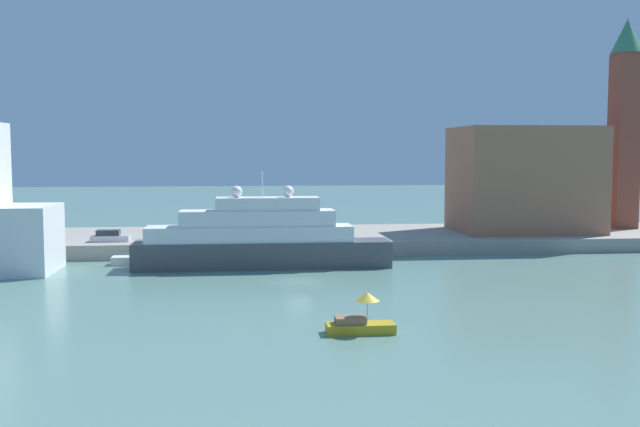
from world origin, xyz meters
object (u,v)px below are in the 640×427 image
object	(u,v)px
bell_tower	(625,115)
mooring_bollard	(257,238)
small_motorboat	(360,321)
harbor_building	(524,179)
work_barge	(139,260)
large_yacht	(259,240)
parked_car	(110,237)
person_figure	(147,232)

from	to	relation	value
bell_tower	mooring_bollard	world-z (taller)	bell_tower
small_motorboat	harbor_building	world-z (taller)	harbor_building
work_barge	mooring_bollard	bearing A→B (deg)	20.81
large_yacht	bell_tower	bearing A→B (deg)	20.32
bell_tower	mooring_bollard	xyz separation A→B (m)	(-51.59, -10.56, -15.38)
work_barge	harbor_building	world-z (taller)	harbor_building
work_barge	bell_tower	world-z (taller)	bell_tower
work_barge	bell_tower	xyz separation A→B (m)	(64.80, 15.58, 17.12)
parked_car	harbor_building	bearing A→B (deg)	6.18
small_motorboat	bell_tower	bearing A→B (deg)	47.10
large_yacht	small_motorboat	bearing A→B (deg)	-78.12
large_yacht	bell_tower	size ratio (longest dim) A/B	0.95
bell_tower	parked_car	bearing A→B (deg)	-173.07
small_motorboat	bell_tower	size ratio (longest dim) A/B	0.16
bell_tower	person_figure	bearing A→B (deg)	-174.48
work_barge	parked_car	distance (m)	8.61
large_yacht	mooring_bollard	size ratio (longest dim) A/B	31.75
harbor_building	mooring_bollard	world-z (taller)	harbor_building
bell_tower	mooring_bollard	size ratio (longest dim) A/B	33.48
large_yacht	person_figure	size ratio (longest dim) A/B	15.24
work_barge	mooring_bollard	world-z (taller)	mooring_bollard
harbor_building	mooring_bollard	xyz separation A→B (m)	(-36.15, -7.97, -6.60)
large_yacht	harbor_building	bearing A→B (deg)	24.56
large_yacht	person_figure	world-z (taller)	large_yacht
large_yacht	work_barge	bearing A→B (deg)	165.29
small_motorboat	parked_car	xyz separation A→B (m)	(-23.90, 40.31, 1.48)
harbor_building	parked_car	bearing A→B (deg)	-173.82
harbor_building	parked_car	distance (m)	54.42
bell_tower	person_figure	world-z (taller)	bell_tower
work_barge	person_figure	world-z (taller)	person_figure
small_motorboat	mooring_bollard	world-z (taller)	small_motorboat
parked_car	mooring_bollard	bearing A→B (deg)	-6.99
work_barge	mooring_bollard	size ratio (longest dim) A/B	6.68
person_figure	work_barge	bearing A→B (deg)	-88.68
small_motorboat	harbor_building	size ratio (longest dim) A/B	0.26
harbor_building	mooring_bollard	bearing A→B (deg)	-167.57
small_motorboat	person_figure	size ratio (longest dim) A/B	2.61
small_motorboat	parked_car	world-z (taller)	parked_car
parked_car	mooring_bollard	xyz separation A→B (m)	(17.58, -2.16, -0.16)
small_motorboat	parked_car	size ratio (longest dim) A/B	1.05
work_barge	large_yacht	bearing A→B (deg)	-14.71
harbor_building	bell_tower	xyz separation A→B (m)	(15.44, 2.59, 8.78)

